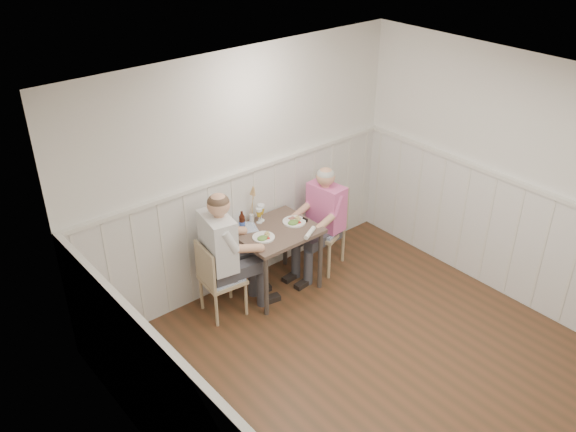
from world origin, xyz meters
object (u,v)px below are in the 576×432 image
object	(u,v)px
chair_right	(324,223)
beer_bottle	(242,222)
man_in_pink	(323,227)
diner_cream	(223,263)
dining_table	(276,238)
chair_left	(218,277)
grass_vase	(251,206)

from	to	relation	value
chair_right	beer_bottle	world-z (taller)	beer_bottle
man_in_pink	diner_cream	world-z (taller)	diner_cream
dining_table	beer_bottle	size ratio (longest dim) A/B	3.76
chair_right	dining_table	bearing A→B (deg)	-176.23
dining_table	beer_bottle	xyz separation A→B (m)	(-0.28, 0.21, 0.21)
diner_cream	beer_bottle	xyz separation A→B (m)	(0.38, 0.19, 0.26)
chair_left	diner_cream	size ratio (longest dim) A/B	0.60
beer_bottle	man_in_pink	bearing A→B (deg)	-14.53
dining_table	diner_cream	bearing A→B (deg)	177.64
beer_bottle	grass_vase	size ratio (longest dim) A/B	0.52
dining_table	man_in_pink	xyz separation A→B (m)	(0.66, -0.03, -0.10)
dining_table	chair_left	xyz separation A→B (m)	(-0.74, 0.03, -0.19)
dining_table	grass_vase	size ratio (longest dim) A/B	1.94
man_in_pink	diner_cream	distance (m)	1.32
dining_table	diner_cream	xyz separation A→B (m)	(-0.66, 0.03, -0.05)
chair_right	man_in_pink	size ratio (longest dim) A/B	0.75
chair_right	chair_left	size ratio (longest dim) A/B	1.15
dining_table	diner_cream	size ratio (longest dim) A/B	0.60
dining_table	beer_bottle	bearing A→B (deg)	142.66
dining_table	chair_right	xyz separation A→B (m)	(0.74, 0.05, -0.12)
chair_left	chair_right	bearing A→B (deg)	0.75
man_in_pink	dining_table	bearing A→B (deg)	177.40
diner_cream	grass_vase	world-z (taller)	diner_cream
dining_table	chair_left	distance (m)	0.76
diner_cream	beer_bottle	bearing A→B (deg)	26.10
chair_right	grass_vase	xyz separation A→B (m)	(-0.84, 0.24, 0.42)
chair_right	beer_bottle	distance (m)	1.08
chair_left	man_in_pink	size ratio (longest dim) A/B	0.65
chair_left	beer_bottle	world-z (taller)	beer_bottle
chair_left	grass_vase	size ratio (longest dim) A/B	1.94
dining_table	grass_vase	bearing A→B (deg)	108.47
chair_right	beer_bottle	size ratio (longest dim) A/B	4.33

